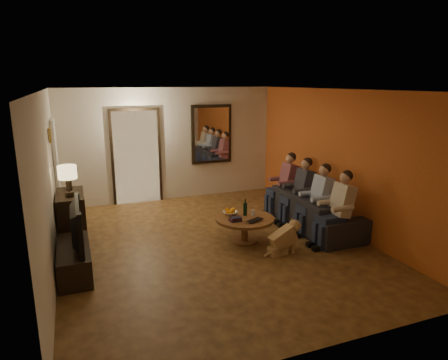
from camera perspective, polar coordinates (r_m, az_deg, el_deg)
name	(u,v)px	position (r m, az deg, el deg)	size (l,w,h in m)	color
floor	(214,244)	(6.96, -1.44, -9.20)	(5.00, 6.00, 0.01)	#452A12
ceiling	(213,90)	(6.40, -1.58, 12.73)	(5.00, 6.00, 0.01)	white
back_wall	(170,145)	(9.39, -7.66, 5.04)	(5.00, 0.02, 2.60)	beige
front_wall	(318,235)	(3.98, 13.22, -7.62)	(5.00, 0.02, 2.60)	beige
left_wall	(48,185)	(6.22, -23.79, -0.62)	(0.02, 6.00, 2.60)	beige
right_wall	(340,160)	(7.74, 16.23, 2.70)	(0.02, 6.00, 2.60)	beige
orange_accent	(339,160)	(7.74, 16.17, 2.70)	(0.01, 6.00, 2.60)	#C05E20
kitchen_doorway	(136,158)	(9.27, -12.40, 3.15)	(1.00, 0.06, 2.10)	#FFE0A5
door_trim	(137,158)	(9.26, -12.39, 3.14)	(1.12, 0.04, 2.22)	black
fridge_glimpse	(148,163)	(9.34, -10.84, 2.37)	(0.45, 0.03, 1.70)	silver
mirror_frame	(212,134)	(9.60, -1.79, 6.56)	(1.00, 0.05, 1.40)	black
mirror_glass	(212,134)	(9.58, -1.74, 6.54)	(0.86, 0.02, 1.26)	white
white_door	(57,171)	(8.52, -22.75, 1.23)	(0.06, 0.85, 2.04)	white
framed_art	(50,135)	(7.40, -23.59, 5.92)	(0.03, 0.28, 0.24)	#B28C33
art_canvas	(51,135)	(7.40, -23.47, 5.93)	(0.01, 0.22, 0.18)	brown
dresser	(72,217)	(7.44, -20.91, -5.02)	(0.45, 0.98, 0.87)	black
table_lamp	(68,181)	(7.04, -21.38, -0.14)	(0.30, 0.30, 0.54)	beige
flower_vase	(68,178)	(7.48, -21.36, 0.26)	(0.14, 0.14, 0.44)	red
tv_stand	(74,260)	(6.31, -20.60, -10.64)	(0.45, 1.24, 0.41)	black
tv	(71,225)	(6.11, -21.02, -6.08)	(0.15, 1.13, 0.65)	black
sofa	(313,210)	(7.84, 12.59, -4.23)	(0.89, 2.29, 0.67)	black
person_a	(339,212)	(7.01, 16.06, -4.35)	(0.60, 0.40, 1.20)	tan
person_b	(318,202)	(7.47, 13.32, -3.04)	(0.60, 0.40, 1.20)	tan
person_c	(301,193)	(7.95, 10.91, -1.88)	(0.60, 0.40, 1.20)	tan
person_d	(285,186)	(8.45, 8.78, -0.85)	(0.60, 0.40, 1.20)	tan
dog	(283,237)	(6.59, 8.45, -8.10)	(0.56, 0.24, 0.56)	#A7804D
coffee_table	(245,230)	(7.00, 2.96, -7.10)	(1.01, 1.01, 0.45)	brown
bowl	(230,213)	(7.03, 0.91, -4.74)	(0.26, 0.26, 0.06)	white
oranges	(230,209)	(7.01, 0.91, -4.22)	(0.20, 0.20, 0.08)	orange
wine_bottle	(245,207)	(6.98, 3.04, -3.86)	(0.07, 0.07, 0.31)	black
wine_glass	(253,213)	(7.02, 4.17, -4.67)	(0.06, 0.06, 0.10)	silver
book_stack	(235,219)	(6.74, 1.61, -5.57)	(0.20, 0.15, 0.07)	black
laptop	(257,221)	(6.72, 4.74, -5.88)	(0.33, 0.21, 0.03)	black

